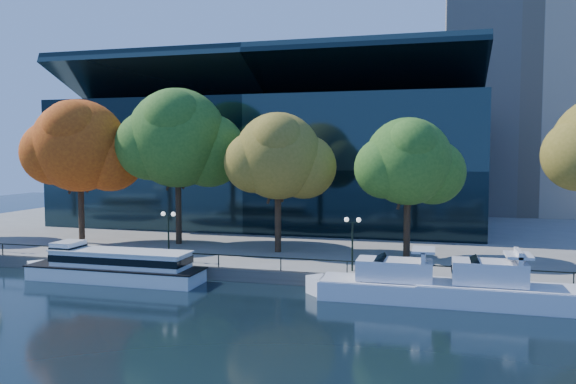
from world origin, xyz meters
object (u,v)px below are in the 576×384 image
(tree_4, at_px, (410,163))
(lamp_2, at_px, (352,231))
(cruiser_near, at_px, (395,284))
(cruiser_far, at_px, (489,288))
(tree_1, at_px, (81,148))
(tour_boat, at_px, (111,265))
(tree_2, at_px, (179,140))
(lamp_1, at_px, (168,225))
(tree_3, at_px, (279,158))

(tree_4, relative_size, lamp_2, 2.91)
(cruiser_near, xyz_separation_m, cruiser_far, (5.92, 0.00, 0.08))
(cruiser_far, bearing_deg, tree_1, 165.07)
(tour_boat, height_order, tree_2, tree_2)
(cruiser_far, bearing_deg, lamp_1, 171.36)
(tree_1, bearing_deg, tree_4, 0.59)
(tree_4, bearing_deg, tour_boat, -155.28)
(tree_1, xyz_separation_m, tree_2, (9.44, 1.94, 0.72))
(lamp_1, bearing_deg, tour_boat, -129.48)
(cruiser_far, height_order, tree_2, tree_2)
(tree_2, relative_size, lamp_1, 3.71)
(tree_3, height_order, lamp_2, tree_3)
(tree_3, bearing_deg, tour_boat, -137.08)
(tree_1, relative_size, tree_2, 0.93)
(tree_2, height_order, lamp_2, tree_2)
(tour_boat, xyz_separation_m, tree_1, (-9.26, 9.73, 9.06))
(cruiser_near, height_order, lamp_1, lamp_1)
(tree_1, xyz_separation_m, lamp_2, (27.32, -6.07, -6.31))
(cruiser_far, distance_m, tree_2, 31.25)
(cruiser_near, xyz_separation_m, tree_4, (0.33, 10.10, 7.83))
(tour_boat, xyz_separation_m, cruiser_near, (21.51, -0.05, -0.13))
(tree_3, bearing_deg, tree_2, 170.38)
(tree_3, relative_size, lamp_1, 3.07)
(cruiser_near, relative_size, lamp_1, 3.02)
(lamp_2, bearing_deg, tree_2, 155.88)
(cruiser_near, distance_m, tree_3, 16.89)
(cruiser_far, relative_size, tree_4, 0.97)
(tour_boat, distance_m, lamp_1, 5.49)
(tree_1, height_order, tree_2, tree_2)
(tree_4, xyz_separation_m, lamp_1, (-18.82, -6.39, -4.95))
(cruiser_far, relative_size, tree_2, 0.76)
(tree_1, xyz_separation_m, tree_3, (19.90, 0.16, -0.93))
(cruiser_near, height_order, tree_4, tree_4)
(cruiser_far, xyz_separation_m, lamp_2, (-9.36, 3.71, 2.80))
(lamp_2, bearing_deg, tree_1, 167.47)
(lamp_2, bearing_deg, tour_boat, -168.53)
(tree_4, bearing_deg, cruiser_near, -91.88)
(cruiser_near, height_order, tree_2, tree_2)
(cruiser_near, bearing_deg, lamp_2, 132.86)
(cruiser_far, bearing_deg, tree_3, 149.35)
(lamp_1, bearing_deg, cruiser_near, -11.36)
(cruiser_near, bearing_deg, lamp_1, 168.64)
(tree_3, relative_size, tree_4, 1.05)
(tour_boat, relative_size, tree_1, 1.09)
(cruiser_far, relative_size, lamp_1, 2.82)
(tour_boat, distance_m, tree_3, 16.65)
(tree_3, xyz_separation_m, lamp_2, (7.42, -6.23, -5.38))
(cruiser_far, height_order, tree_1, tree_1)
(cruiser_far, bearing_deg, tour_boat, 179.90)
(tree_2, bearing_deg, tree_1, -168.40)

